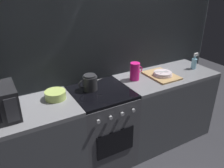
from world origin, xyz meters
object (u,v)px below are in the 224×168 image
at_px(stove_unit, 102,127).
at_px(spray_bottle, 194,63).
at_px(mixing_bowl, 55,95).
at_px(kettle, 90,83).
at_px(pitcher, 135,71).
at_px(dish_pile, 162,75).

height_order(stove_unit, spray_bottle, spray_bottle).
bearing_deg(mixing_bowl, spray_bottle, -3.14).
bearing_deg(kettle, spray_bottle, -4.38).
bearing_deg(pitcher, spray_bottle, -6.17).
bearing_deg(mixing_bowl, stove_unit, -9.67).
bearing_deg(stove_unit, kettle, 132.58).
bearing_deg(kettle, stove_unit, -47.42).
xyz_separation_m(pitcher, spray_bottle, (0.85, -0.09, -0.02)).
xyz_separation_m(kettle, spray_bottle, (1.40, -0.11, -0.00)).
xyz_separation_m(kettle, mixing_bowl, (-0.37, -0.01, -0.04)).
relative_size(stove_unit, kettle, 3.16).
relative_size(mixing_bowl, spray_bottle, 0.99).
distance_m(mixing_bowl, pitcher, 0.92).
bearing_deg(dish_pile, kettle, 173.18).
relative_size(stove_unit, mixing_bowl, 4.50).
xyz_separation_m(stove_unit, kettle, (-0.08, 0.09, 0.53)).
distance_m(pitcher, dish_pile, 0.35).
relative_size(stove_unit, pitcher, 4.50).
relative_size(stove_unit, spray_bottle, 4.43).
distance_m(kettle, mixing_bowl, 0.37).
height_order(mixing_bowl, spray_bottle, spray_bottle).
xyz_separation_m(dish_pile, spray_bottle, (0.52, -0.00, 0.06)).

